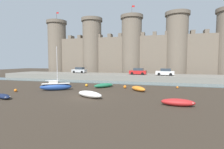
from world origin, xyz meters
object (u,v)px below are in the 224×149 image
(car_quay_east, at_px, (79,70))
(car_quay_centre_east, at_px, (165,72))
(rowboat_foreground_left, at_px, (3,96))
(car_quay_centre_west, at_px, (138,71))
(mooring_buoy_off_centre, at_px, (86,85))
(rowboat_midflat_left, at_px, (178,102))
(rowboat_foreground_centre, at_px, (104,85))
(mooring_buoy_near_channel, at_px, (16,90))
(sailboat_foreground_right, at_px, (56,86))
(mooring_buoy_mid_mud, at_px, (125,87))
(rowboat_near_channel_left, at_px, (90,94))
(rowboat_near_channel_right, at_px, (138,89))
(mooring_buoy_near_shore, at_px, (177,87))

(car_quay_east, height_order, car_quay_centre_east, same)
(rowboat_foreground_left, bearing_deg, car_quay_centre_east, 53.31)
(car_quay_centre_west, bearing_deg, mooring_buoy_off_centre, -117.44)
(rowboat_midflat_left, distance_m, car_quay_centre_east, 23.66)
(rowboat_foreground_centre, relative_size, mooring_buoy_off_centre, 7.79)
(car_quay_centre_west, distance_m, car_quay_east, 16.94)
(car_quay_east, bearing_deg, rowboat_foreground_left, -81.88)
(rowboat_foreground_left, bearing_deg, mooring_buoy_near_channel, 119.75)
(car_quay_east, bearing_deg, car_quay_centre_east, -7.22)
(sailboat_foreground_right, relative_size, mooring_buoy_mid_mud, 13.36)
(sailboat_foreground_right, relative_size, rowboat_near_channel_left, 1.64)
(rowboat_foreground_centre, xyz_separation_m, car_quay_east, (-12.83, 16.67, 1.67))
(car_quay_east, bearing_deg, rowboat_near_channel_left, -61.18)
(rowboat_near_channel_right, relative_size, car_quay_east, 0.74)
(sailboat_foreground_right, bearing_deg, mooring_buoy_off_centre, 61.08)
(rowboat_near_channel_right, bearing_deg, car_quay_centre_west, 97.57)
(rowboat_foreground_centre, bearing_deg, car_quay_east, 127.58)
(rowboat_foreground_left, bearing_deg, sailboat_foreground_right, 70.41)
(sailboat_foreground_right, height_order, rowboat_foreground_left, sailboat_foreground_right)
(rowboat_near_channel_left, xyz_separation_m, rowboat_near_channel_right, (5.20, 6.48, -0.03))
(mooring_buoy_near_channel, distance_m, car_quay_east, 24.35)
(car_quay_east, bearing_deg, rowboat_near_channel_right, -44.38)
(rowboat_near_channel_left, bearing_deg, mooring_buoy_mid_mud, 72.34)
(mooring_buoy_near_channel, distance_m, car_quay_centre_west, 26.87)
(rowboat_near_channel_right, xyz_separation_m, car_quay_east, (-18.99, 18.58, 1.68))
(rowboat_midflat_left, relative_size, mooring_buoy_near_shore, 8.97)
(rowboat_midflat_left, bearing_deg, mooring_buoy_mid_mud, 126.82)
(rowboat_foreground_centre, distance_m, car_quay_centre_west, 15.16)
(rowboat_foreground_left, bearing_deg, rowboat_foreground_centre, 53.59)
(rowboat_midflat_left, height_order, car_quay_east, car_quay_east)
(mooring_buoy_near_channel, bearing_deg, rowboat_foreground_centre, 33.95)
(rowboat_foreground_centre, bearing_deg, rowboat_midflat_left, -41.49)
(mooring_buoy_off_centre, bearing_deg, mooring_buoy_near_channel, -134.72)
(mooring_buoy_near_shore, bearing_deg, rowboat_foreground_centre, -168.57)
(car_quay_east, bearing_deg, mooring_buoy_mid_mud, -45.08)
(mooring_buoy_near_shore, bearing_deg, rowboat_foreground_left, -145.52)
(mooring_buoy_off_centre, bearing_deg, rowboat_foreground_centre, -5.85)
(rowboat_midflat_left, relative_size, mooring_buoy_near_channel, 7.54)
(mooring_buoy_off_centre, distance_m, car_quay_east, 18.94)
(mooring_buoy_off_centre, distance_m, mooring_buoy_near_channel, 11.13)
(rowboat_near_channel_right, height_order, mooring_buoy_mid_mud, rowboat_near_channel_right)
(rowboat_foreground_left, distance_m, car_quay_centre_east, 31.99)
(rowboat_near_channel_left, distance_m, car_quay_centre_west, 23.17)
(rowboat_midflat_left, relative_size, mooring_buoy_off_centre, 6.94)
(rowboat_foreground_centre, bearing_deg, mooring_buoy_near_channel, -146.05)
(rowboat_foreground_left, xyz_separation_m, mooring_buoy_off_centre, (5.36, 12.22, -0.06))
(rowboat_near_channel_right, height_order, mooring_buoy_off_centre, rowboat_near_channel_right)
(mooring_buoy_mid_mud, bearing_deg, car_quay_centre_west, 88.79)
(rowboat_foreground_left, xyz_separation_m, car_quay_east, (-4.07, 28.55, 1.76))
(rowboat_foreground_centre, xyz_separation_m, mooring_buoy_near_channel, (-11.23, -7.56, -0.17))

